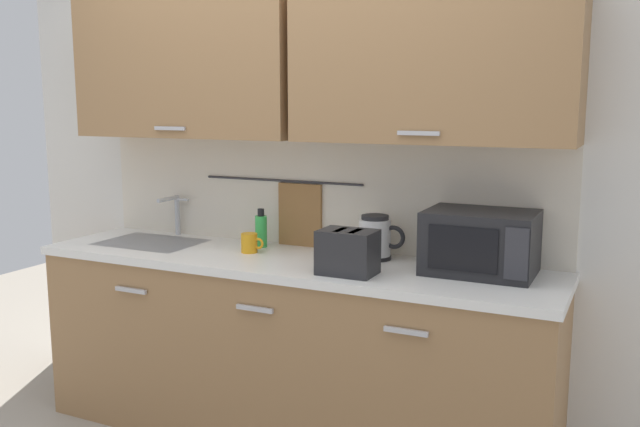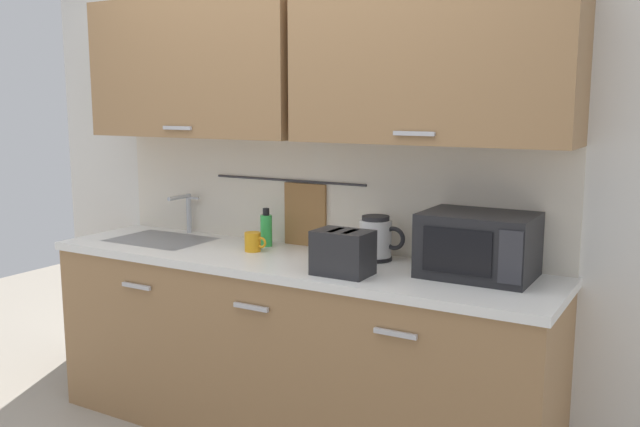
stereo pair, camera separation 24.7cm
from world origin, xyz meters
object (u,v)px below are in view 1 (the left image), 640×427
Objects in this scene: microwave at (480,242)px; electric_kettle at (376,238)px; mug_near_sink at (250,243)px; dish_soap_bottle at (261,230)px; toaster at (348,252)px.

electric_kettle is at bearing 173.64° from microwave.
microwave reaches higher than electric_kettle.
electric_kettle is 0.62m from mug_near_sink.
mug_near_sink is (-1.10, -0.08, -0.09)m from microwave.
dish_soap_bottle is 1.63× the size of mug_near_sink.
toaster is (-0.51, -0.26, -0.04)m from microwave.
microwave is 0.57m from toaster.
mug_near_sink is (0.02, -0.14, -0.04)m from dish_soap_bottle.
microwave is at bearing 4.11° from mug_near_sink.
microwave is 3.83× the size of mug_near_sink.
dish_soap_bottle is (-0.62, 0.00, -0.01)m from electric_kettle.
electric_kettle is 1.89× the size of mug_near_sink.
electric_kettle is at bearing 12.58° from mug_near_sink.
toaster is (-0.01, -0.31, -0.01)m from electric_kettle.
microwave is at bearing 27.11° from toaster.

